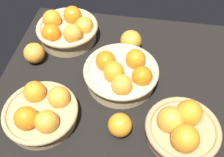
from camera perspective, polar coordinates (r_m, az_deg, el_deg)
The scene contains 8 objects.
market_tray at distance 96.73cm, azimuth 1.56°, elevation -0.52°, with size 84.00×72.00×3.00cm, color black.
basket_far_right at distance 85.21cm, azimuth -14.76°, elevation -6.81°, with size 23.11×23.11×10.20cm.
basket_far_left at distance 81.55cm, azimuth 14.59°, elevation -10.19°, with size 22.03×22.03×10.98cm.
basket_center at distance 90.70cm, azimuth 2.05°, elevation 1.12°, with size 25.57×25.57×11.79cm.
basket_near_right at distance 108.33cm, azimuth -9.44°, elevation 10.27°, with size 24.15×24.15×11.54cm.
loose_orange_front_gap at distance 103.42cm, azimuth 4.03°, elevation 7.97°, with size 8.24×8.24×8.24cm, color #F49E33.
loose_orange_back_gap at distance 80.37cm, azimuth 1.70°, elevation -9.84°, with size 7.27×7.27×7.27cm, color orange.
loose_orange_side_gap at distance 102.80cm, azimuth -16.19°, elevation 5.20°, with size 7.64×7.64×7.64cm, color #F49E33.
Camera 1 is at (-7.27, 61.25, 76.02)cm, focal length 43.09 mm.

